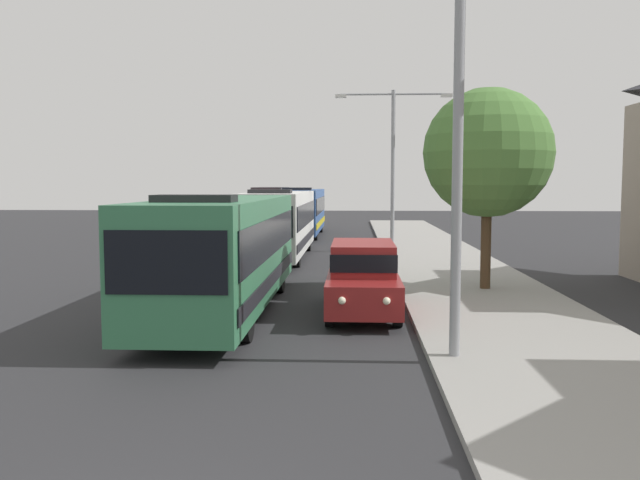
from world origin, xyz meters
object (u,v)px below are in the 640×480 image
(roadside_tree, at_px, (488,153))
(bus_lead, at_px, (225,249))
(bus_second_in_line, at_px, (280,222))
(streetlamp_near, at_px, (458,107))
(streetlamp_mid, at_px, (393,152))
(bus_middle, at_px, (302,210))
(white_suv, at_px, (363,275))
(box_truck_oncoming, at_px, (270,205))

(roadside_tree, bearing_deg, bus_lead, -155.79)
(bus_lead, distance_m, roadside_tree, 8.77)
(bus_lead, relative_size, bus_second_in_line, 1.00)
(streetlamp_near, relative_size, streetlamp_mid, 0.96)
(bus_lead, xyz_separation_m, bus_middle, (0.00, 26.19, 0.00))
(streetlamp_near, distance_m, roadside_tree, 8.71)
(streetlamp_near, bearing_deg, streetlamp_mid, 90.00)
(white_suv, xyz_separation_m, streetlamp_near, (1.70, -4.81, 3.84))
(bus_second_in_line, xyz_separation_m, white_suv, (3.70, -13.28, -0.66))
(bus_middle, relative_size, roadside_tree, 1.82)
(bus_second_in_line, xyz_separation_m, streetlamp_near, (5.40, -18.09, 3.19))
(box_truck_oncoming, bearing_deg, streetlamp_near, -77.90)
(box_truck_oncoming, bearing_deg, roadside_tree, -71.26)
(streetlamp_mid, bearing_deg, bus_middle, 118.12)
(bus_lead, relative_size, streetlamp_near, 1.50)
(white_suv, height_order, streetlamp_mid, streetlamp_mid)
(bus_middle, xyz_separation_m, roadside_tree, (7.61, -22.77, 2.71))
(bus_middle, relative_size, white_suv, 2.26)
(bus_second_in_line, distance_m, bus_middle, 13.09)
(bus_lead, xyz_separation_m, box_truck_oncoming, (-3.30, 35.60, 0.02))
(bus_lead, xyz_separation_m, streetlamp_near, (5.40, -4.99, 3.19))
(streetlamp_mid, bearing_deg, roadside_tree, -80.09)
(bus_lead, bearing_deg, streetlamp_near, -42.76)
(bus_second_in_line, relative_size, bus_middle, 1.00)
(white_suv, bearing_deg, streetlamp_near, -70.54)
(streetlamp_near, relative_size, roadside_tree, 1.21)
(streetlamp_mid, bearing_deg, white_suv, -95.96)
(white_suv, bearing_deg, roadside_tree, 42.64)
(bus_lead, xyz_separation_m, roadside_tree, (7.61, 3.42, 2.71))
(streetlamp_near, bearing_deg, bus_lead, 137.24)
(box_truck_oncoming, relative_size, streetlamp_mid, 1.02)
(bus_lead, height_order, streetlamp_mid, streetlamp_mid)
(bus_middle, bearing_deg, bus_lead, -90.00)
(bus_lead, bearing_deg, white_suv, -2.80)
(white_suv, relative_size, streetlamp_near, 0.67)
(roadside_tree, bearing_deg, white_suv, -137.36)
(box_truck_oncoming, relative_size, roadside_tree, 1.29)
(white_suv, bearing_deg, bus_second_in_line, 105.56)
(bus_lead, height_order, box_truck_oncoming, bus_lead)
(bus_lead, height_order, bus_middle, same)
(bus_second_in_line, relative_size, box_truck_oncoming, 1.41)
(bus_middle, bearing_deg, box_truck_oncoming, 109.34)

